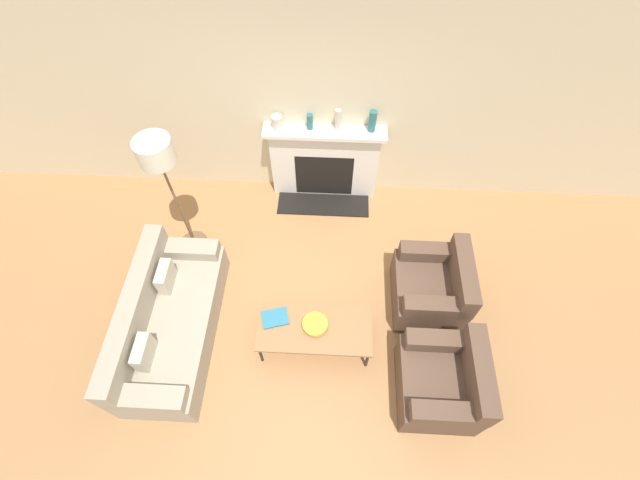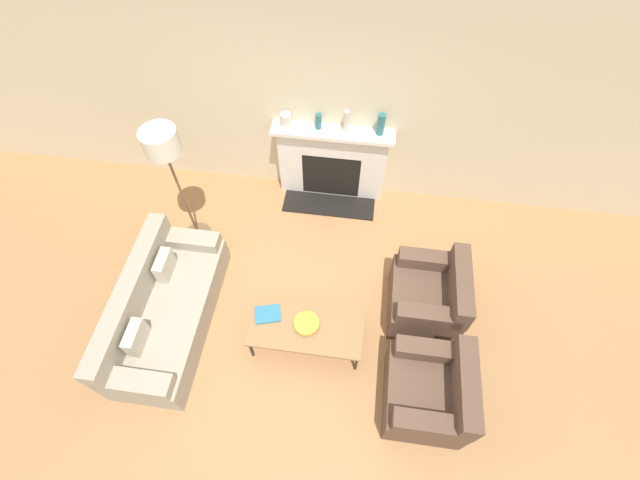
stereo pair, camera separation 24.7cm
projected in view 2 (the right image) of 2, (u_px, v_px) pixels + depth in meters
name	position (u px, v px, depth m)	size (l,w,h in m)	color
ground_plane	(293.00, 338.00, 4.91)	(18.00, 18.00, 0.00)	#A87547
wall_back	(321.00, 99.00, 5.06)	(18.00, 0.06, 2.90)	beige
fireplace	(332.00, 164.00, 5.71)	(1.53, 0.59, 1.13)	silver
couch	(164.00, 310.00, 4.78)	(0.83, 1.92, 0.79)	#9E937F
armchair_near	(430.00, 392.00, 4.26)	(0.78, 0.88, 0.81)	brown
armchair_far	(429.00, 296.00, 4.86)	(0.78, 0.88, 0.81)	brown
coffee_table	(306.00, 328.00, 4.59)	(1.23, 0.58, 0.39)	olive
bowl	(306.00, 324.00, 4.55)	(0.27, 0.27, 0.07)	gold
book	(268.00, 314.00, 4.64)	(0.32, 0.27, 0.02)	teal
floor_lamp	(165.00, 153.00, 4.50)	(0.39, 0.39, 1.79)	brown
mantel_vase_left	(286.00, 120.00, 5.22)	(0.14, 0.14, 0.17)	beige
mantel_vase_center_left	(318.00, 121.00, 5.17)	(0.08, 0.08, 0.21)	#28666B
mantel_vase_center_right	(347.00, 121.00, 5.11)	(0.07, 0.07, 0.29)	beige
mantel_vase_right	(381.00, 124.00, 5.08)	(0.09, 0.09, 0.29)	#28666B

